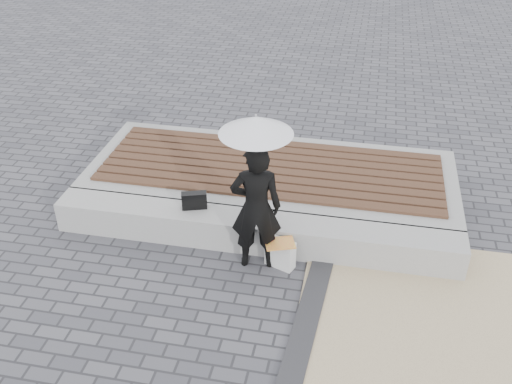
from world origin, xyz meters
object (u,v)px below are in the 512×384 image
(handbag, at_px, (194,200))
(canvas_tote, at_px, (280,253))
(seating_ledge, at_px, (254,231))
(woman, at_px, (256,208))
(parasol, at_px, (256,125))

(handbag, relative_size, canvas_tote, 0.85)
(seating_ledge, bearing_deg, woman, -74.03)
(handbag, bearing_deg, canvas_tote, -37.95)
(canvas_tote, bearing_deg, handbag, -178.69)
(seating_ledge, distance_m, woman, 0.69)
(seating_ledge, relative_size, woman, 3.16)
(woman, height_order, parasol, parasol)
(parasol, height_order, canvas_tote, parasol)
(seating_ledge, bearing_deg, parasol, -74.03)
(woman, relative_size, parasol, 1.57)
(woman, xyz_separation_m, parasol, (0.00, 0.00, 1.02))
(woman, bearing_deg, handbag, -36.20)
(woman, bearing_deg, parasol, 180.00)
(seating_ledge, bearing_deg, canvas_tote, -41.45)
(seating_ledge, height_order, handbag, handbag)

